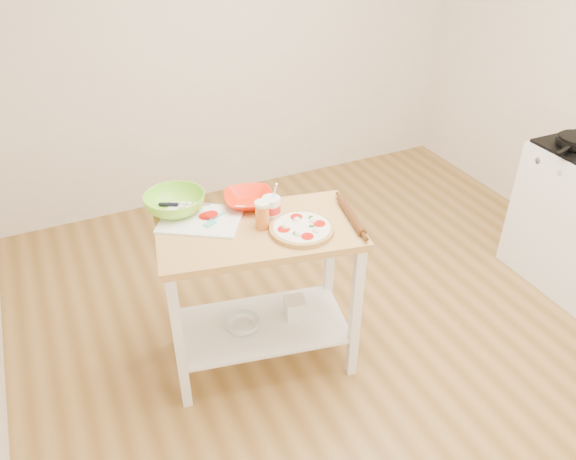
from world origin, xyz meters
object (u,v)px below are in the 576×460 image
Objects in this scene: cutting_board at (201,218)px; spatula at (214,220)px; pizza at (302,228)px; knife at (177,204)px; prep_island at (260,270)px; yogurt_tub at (271,208)px; shelf_bin at (295,307)px; green_bowl at (175,203)px; beer_pint at (262,215)px; shelf_glass_bowl at (243,324)px; rolling_pin at (351,215)px; orange_bowl at (249,200)px.

spatula is at bearing -12.95° from cutting_board.
knife is at bearing 135.37° from pizza.
knife is (-0.12, 0.22, 0.00)m from spatula.
cutting_board is at bearing 140.13° from prep_island.
shelf_bin is (0.10, -0.08, -0.64)m from yogurt_tub.
green_bowl reaches higher than knife.
beer_pint is 0.68m from shelf_bin.
prep_island reaches higher than shelf_glass_bowl.
spatula is 0.54× the size of knife.
spatula is 0.65m from shelf_glass_bowl.
yogurt_tub is at bearing 41.20° from beer_pint.
pizza is at bearing -18.18° from knife.
shelf_glass_bowl is (-0.21, -0.06, -0.67)m from yogurt_tub.
knife is at bearing 129.97° from prep_island.
green_bowl is at bearing 148.05° from yogurt_tub.
beer_pint is at bearing 176.68° from shelf_bin.
pizza is 2.34× the size of spatula.
pizza is 0.28m from rolling_pin.
yogurt_tub is (0.41, -0.30, 0.04)m from knife.
pizza is 0.68m from green_bowl.
beer_pint reaches higher than shelf_bin.
yogurt_tub is 0.58× the size of rolling_pin.
beer_pint is 0.46m from rolling_pin.
orange_bowl is 0.38m from green_bowl.
orange_bowl reaches higher than shelf_bin.
spatula is 0.94× the size of beer_pint.
orange_bowl is (0.28, 0.04, 0.02)m from cutting_board.
pizza is 0.69m from knife.
spatula reaches higher than shelf_glass_bowl.
yogurt_tub is at bearing 152.99° from rolling_pin.
spatula is 0.26m from knife.
rolling_pin is (0.36, -0.18, -0.04)m from yogurt_tub.
prep_island is 7.52× the size of beer_pint.
spatula is 0.67× the size of yogurt_tub.
pizza is at bearing -100.10° from shelf_bin.
spatula is 0.26m from beer_pint.
yogurt_tub reaches higher than pizza.
yogurt_tub is (-0.08, 0.18, 0.04)m from pizza.
knife is at bearing 96.21° from spatula.
shelf_bin is at bearing -57.14° from orange_bowl.
pizza is 0.21m from beer_pint.
cutting_board is at bearing -172.69° from orange_bowl.
prep_island is 3.47× the size of green_bowl.
shelf_bin is at bearing -10.37° from knife.
cutting_board is 0.28m from orange_bowl.
rolling_pin is at bearing -39.96° from orange_bowl.
shelf_glass_bowl is at bearing -34.22° from knife.
spatula is 0.30m from yogurt_tub.
green_bowl is at bearing 104.65° from spatula.
rolling_pin reaches higher than shelf_bin.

